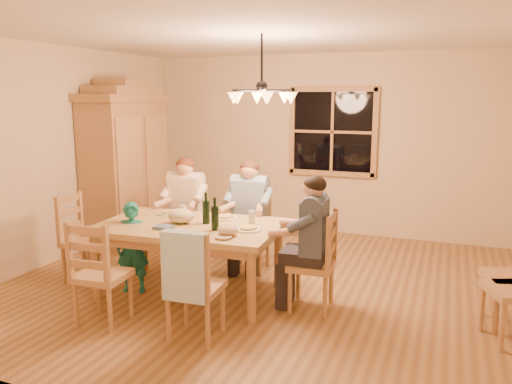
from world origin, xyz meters
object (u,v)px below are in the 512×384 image
at_px(chair_near_left, 103,291).
at_px(chair_end_left, 86,254).
at_px(wine_bottle_b, 215,214).
at_px(adult_woman, 186,198).
at_px(adult_plaid_man, 249,202).
at_px(chair_far_right, 249,246).
at_px(dining_table, 190,233).
at_px(chair_spare_back, 509,294).
at_px(chair_end_right, 311,279).
at_px(chandelier, 262,96).
at_px(armoire, 126,169).
at_px(chair_far_left, 187,240).
at_px(wine_bottle_a, 206,208).
at_px(chair_spare_front, 512,307).
at_px(chair_near_right, 196,304).
at_px(adult_slate_man, 312,226).
at_px(child, 133,248).

xyz_separation_m(chair_near_left, chair_end_left, (-0.89, 0.83, 0.00)).
bearing_deg(wine_bottle_b, chair_near_left, -134.05).
distance_m(adult_woman, adult_plaid_man, 0.83).
bearing_deg(chair_near_left, chair_far_right, 64.80).
height_order(dining_table, chair_spare_back, chair_spare_back).
distance_m(chair_end_left, chair_end_right, 2.60).
bearing_deg(adult_plaid_man, dining_table, 67.62).
bearing_deg(chair_end_left, chandelier, 103.14).
bearing_deg(chair_far_right, chair_spare_back, 165.49).
bearing_deg(armoire, adult_woman, -24.48).
relative_size(chandelier, chair_end_left, 0.78).
distance_m(chandelier, chair_far_left, 2.14).
xyz_separation_m(chair_far_right, chair_end_right, (0.99, -0.82, 0.00)).
relative_size(chandelier, dining_table, 0.40).
distance_m(wine_bottle_a, wine_bottle_b, 0.29).
xyz_separation_m(dining_table, chair_spare_front, (3.07, 0.06, -0.36)).
distance_m(armoire, chair_near_left, 2.83).
bearing_deg(chair_near_left, chair_spare_front, 11.99).
distance_m(armoire, chair_far_right, 2.31).
height_order(chair_end_right, wine_bottle_b, wine_bottle_b).
relative_size(chandelier, adult_plaid_man, 0.88).
distance_m(armoire, adult_woman, 1.42).
distance_m(chair_near_right, adult_slate_man, 1.33).
relative_size(chair_far_right, child, 1.01).
relative_size(armoire, chair_far_left, 2.32).
xyz_separation_m(dining_table, chair_near_left, (-0.41, -0.91, -0.36)).
distance_m(dining_table, chair_far_right, 1.02).
bearing_deg(chair_far_right, chair_spare_front, 159.34).
distance_m(armoire, wine_bottle_b, 2.67).
bearing_deg(chair_near_left, adult_plaid_man, 64.80).
relative_size(chair_far_right, adult_plaid_man, 1.13).
bearing_deg(adult_plaid_man, child, 46.76).
height_order(chair_far_left, wine_bottle_a, wine_bottle_a).
bearing_deg(chair_end_left, wine_bottle_a, 92.96).
distance_m(adult_woman, adult_slate_man, 1.98).
xyz_separation_m(chandelier, chair_spare_front, (2.45, -0.44, -1.77)).
xyz_separation_m(chair_far_right, child, (-0.90, -1.08, 0.19)).
height_order(chair_near_right, adult_plaid_man, adult_plaid_man).
height_order(armoire, adult_plaid_man, armoire).
distance_m(chair_end_left, adult_woman, 1.33).
distance_m(dining_table, child, 0.64).
height_order(chandelier, adult_slate_man, chandelier).
bearing_deg(wine_bottle_a, chair_spare_front, -0.51).
bearing_deg(chair_near_left, wine_bottle_a, 56.80).
distance_m(child, chair_spare_front, 3.67).
height_order(adult_woman, wine_bottle_a, adult_woman).
bearing_deg(adult_plaid_man, wine_bottle_a, 75.83).
bearing_deg(chair_near_right, adult_slate_man, 46.74).
xyz_separation_m(chair_far_left, chair_end_left, (-0.77, -0.94, 0.00)).
xyz_separation_m(armoire, chair_near_right, (2.33, -2.29, -0.75)).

